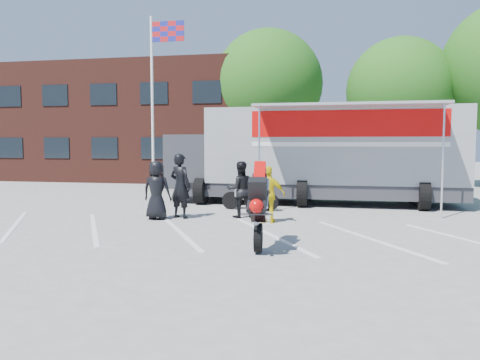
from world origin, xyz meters
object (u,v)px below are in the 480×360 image
(tree_left, at_px, (268,85))
(spectator_leather_b, at_px, (180,186))
(flagpole, at_px, (157,82))
(transporter_truck, at_px, (318,204))
(stunt_bike_rider, at_px, (261,246))
(tree_mid, at_px, (400,91))
(spectator_leather_c, at_px, (240,189))
(spectator_hivis, at_px, (269,194))
(parked_motorcycle, at_px, (250,210))
(spectator_leather_a, at_px, (157,190))

(tree_left, height_order, spectator_leather_b, tree_left)
(flagpole, bearing_deg, tree_left, 54.72)
(transporter_truck, bearing_deg, stunt_bike_rider, -96.94)
(tree_mid, xyz_separation_m, spectator_leather_c, (-6.10, -11.43, -4.08))
(spectator_leather_b, height_order, spectator_hivis, spectator_leather_b)
(tree_left, relative_size, transporter_truck, 0.77)
(tree_left, distance_m, transporter_truck, 10.77)
(spectator_leather_b, bearing_deg, parked_motorcycle, -110.14)
(parked_motorcycle, bearing_deg, tree_left, 12.49)
(tree_left, bearing_deg, transporter_truck, -69.97)
(tree_mid, height_order, stunt_bike_rider, tree_mid)
(spectator_hivis, bearing_deg, spectator_leather_b, -2.29)
(flagpole, bearing_deg, transporter_truck, -19.78)
(stunt_bike_rider, bearing_deg, parked_motorcycle, 98.12)
(tree_mid, relative_size, spectator_leather_b, 3.90)
(spectator_hivis, bearing_deg, tree_left, -78.26)
(spectator_leather_a, bearing_deg, tree_left, -94.27)
(spectator_leather_a, height_order, spectator_hivis, spectator_leather_a)
(tree_left, relative_size, spectator_leather_c, 5.00)
(flagpole, bearing_deg, tree_mid, 23.97)
(spectator_leather_b, bearing_deg, tree_mid, -103.44)
(spectator_leather_c, bearing_deg, tree_left, -109.54)
(transporter_truck, height_order, spectator_leather_b, spectator_leather_b)
(stunt_bike_rider, bearing_deg, tree_left, 93.03)
(parked_motorcycle, distance_m, stunt_bike_rider, 5.61)
(transporter_truck, relative_size, spectator_leather_c, 6.49)
(parked_motorcycle, relative_size, spectator_leather_c, 1.18)
(parked_motorcycle, relative_size, spectator_hivis, 1.25)
(spectator_hivis, bearing_deg, parked_motorcycle, -64.34)
(flagpole, distance_m, spectator_hivis, 10.38)
(transporter_truck, bearing_deg, spectator_leather_b, -132.57)
(tree_left, xyz_separation_m, parked_motorcycle, (0.92, -10.82, -5.57))
(transporter_truck, relative_size, spectator_leather_a, 6.35)
(transporter_truck, height_order, stunt_bike_rider, transporter_truck)
(stunt_bike_rider, relative_size, spectator_hivis, 1.25)
(parked_motorcycle, bearing_deg, stunt_bike_rider, -159.80)
(spectator_leather_c, bearing_deg, spectator_hivis, 117.85)
(tree_left, relative_size, spectator_leather_b, 4.38)
(flagpole, xyz_separation_m, stunt_bike_rider, (6.39, -10.30, -5.05))
(spectator_leather_b, bearing_deg, flagpole, -44.03)
(tree_left, bearing_deg, tree_mid, -8.13)
(tree_mid, distance_m, spectator_hivis, 13.87)
(tree_mid, distance_m, parked_motorcycle, 12.57)
(parked_motorcycle, xyz_separation_m, spectator_leather_a, (-2.40, -2.45, 0.88))
(spectator_leather_a, xyz_separation_m, spectator_hivis, (3.37, 0.06, -0.07))
(parked_motorcycle, xyz_separation_m, stunt_bike_rider, (1.22, -5.48, 0.00))
(spectator_leather_c, bearing_deg, stunt_bike_rider, 84.11)
(spectator_leather_a, distance_m, spectator_leather_b, 0.72)
(tree_mid, xyz_separation_m, spectator_leather_b, (-7.85, -11.93, -3.96))
(stunt_bike_rider, xyz_separation_m, spectator_hivis, (-0.25, 3.09, 0.82))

